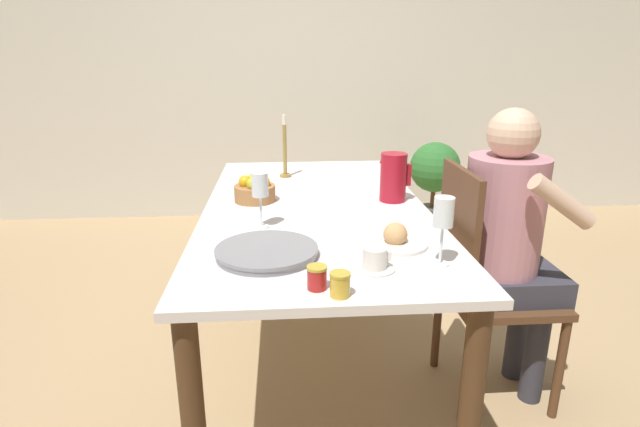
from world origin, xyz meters
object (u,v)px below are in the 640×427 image
jam_jar_red (317,276)px  bread_plate (395,239)px  chair_person_side (483,281)px  potted_plant (434,175)px  wine_glass_juice (443,216)px  candlestick_tall (285,153)px  teacup_near_person (375,260)px  fruit_bowl (255,190)px  red_pitcher (393,177)px  jam_jar_amber (340,283)px  wine_glass_water (260,187)px  serving_tray (267,252)px  person_seated (510,233)px

jam_jar_red → bread_plate: bearing=47.1°
chair_person_side → potted_plant: (0.39, 1.97, -0.04)m
bread_plate → wine_glass_juice: bearing=-59.1°
wine_glass_juice → candlestick_tall: 1.28m
teacup_near_person → fruit_bowl: 0.86m
wine_glass_juice → teacup_near_person: 0.25m
red_pitcher → teacup_near_person: bearing=-106.2°
chair_person_side → red_pitcher: chair_person_side is taller
jam_jar_amber → fruit_bowl: fruit_bowl is taller
wine_glass_water → jam_jar_amber: bearing=-68.2°
wine_glass_water → jam_jar_red: bearing=-72.0°
wine_glass_water → teacup_near_person: bearing=-49.4°
wine_glass_juice → jam_jar_amber: (-0.33, -0.19, -0.12)m
wine_glass_juice → serving_tray: wine_glass_juice is taller
jam_jar_red → potted_plant: (1.09, 2.47, -0.32)m
red_pitcher → wine_glass_water: bearing=-151.2°
jam_jar_amber → candlestick_tall: (-0.13, 1.38, 0.09)m
wine_glass_water → jam_jar_red: 0.57m
chair_person_side → serving_tray: 0.92m
wine_glass_water → potted_plant: size_ratio=0.29×
wine_glass_water → potted_plant: 2.36m
chair_person_side → candlestick_tall: bearing=-136.7°
bread_plate → person_seated: bearing=21.7°
wine_glass_water → bread_plate: wine_glass_water is taller
red_pitcher → serving_tray: (-0.54, -0.60, -0.09)m
person_seated → wine_glass_juice: size_ratio=5.51×
red_pitcher → fruit_bowl: size_ratio=1.18×
red_pitcher → candlestick_tall: candlestick_tall is taller
bread_plate → candlestick_tall: 1.09m
wine_glass_juice → candlestick_tall: size_ratio=0.67×
jam_jar_red → jam_jar_amber: bearing=-39.3°
chair_person_side → jam_jar_red: bearing=-54.1°
bread_plate → potted_plant: bread_plate is taller
wine_glass_juice → serving_tray: size_ratio=0.65×
red_pitcher → jam_jar_amber: (-0.34, -0.89, -0.07)m
wine_glass_water → fruit_bowl: wine_glass_water is taller
teacup_near_person → candlestick_tall: 1.25m
wine_glass_juice → potted_plant: (0.70, 2.33, -0.44)m
person_seated → serving_tray: 0.98m
person_seated → bread_plate: size_ratio=5.36×
chair_person_side → wine_glass_juice: same height
jam_jar_amber → potted_plant: size_ratio=0.09×
potted_plant → bread_plate: bearing=-110.4°
person_seated → serving_tray: size_ratio=3.60×
person_seated → jam_jar_amber: bearing=-52.7°
person_seated → jam_jar_amber: size_ratio=17.62×
teacup_near_person → bread_plate: (0.11, 0.20, -0.01)m
red_pitcher → jam_jar_red: red_pitcher is taller
wine_glass_juice → bread_plate: size_ratio=0.97×
person_seated → candlestick_tall: size_ratio=3.68×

